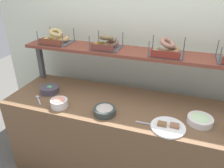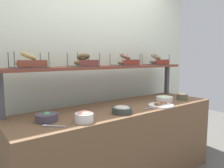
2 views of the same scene
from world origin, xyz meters
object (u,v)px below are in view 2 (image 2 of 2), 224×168
at_px(serving_spoon_by_edge, 50,126).
at_px(bagel_basket_cinnamon_raisin, 83,62).
at_px(bowl_veggie_mix, 47,117).
at_px(serving_plate_white, 161,105).
at_px(bowl_lox_spread, 84,116).
at_px(bowl_hummus, 182,96).
at_px(bagel_basket_sesame, 29,62).
at_px(bowl_tuna_salad, 122,109).
at_px(bagel_basket_poppy, 156,61).
at_px(bowl_scallion_spread, 164,98).
at_px(bagel_basket_everything, 125,61).
at_px(serving_spoon_near_plate, 153,107).

relative_size(serving_spoon_by_edge, bagel_basket_cinnamon_raisin, 0.50).
height_order(bowl_veggie_mix, serving_plate_white, bowl_veggie_mix).
relative_size(bowl_lox_spread, bagel_basket_cinnamon_raisin, 0.54).
xyz_separation_m(bowl_hummus, bagel_basket_sesame, (-1.71, 0.43, 0.43)).
bearing_deg(bowl_tuna_salad, bowl_hummus, 2.00).
distance_m(serving_plate_white, bagel_basket_poppy, 0.81).
xyz_separation_m(bagel_basket_sesame, bagel_basket_cinnamon_raisin, (0.56, -0.00, 0.00)).
height_order(serving_spoon_by_edge, bagel_basket_sesame, bagel_basket_sesame).
distance_m(bowl_lox_spread, bowl_scallion_spread, 1.20).
bearing_deg(bagel_basket_everything, bowl_hummus, -35.48).
distance_m(bowl_tuna_salad, bowl_scallion_spread, 0.78).
bearing_deg(bowl_hummus, bowl_scallion_spread, 160.49).
height_order(bowl_tuna_salad, serving_spoon_near_plate, bowl_tuna_salad).
relative_size(bagel_basket_cinnamon_raisin, bagel_basket_everything, 0.95).
xyz_separation_m(bowl_scallion_spread, bagel_basket_poppy, (0.22, 0.34, 0.44)).
distance_m(bowl_veggie_mix, serving_plate_white, 1.21).
relative_size(bowl_lox_spread, serving_plate_white, 0.56).
relative_size(serving_spoon_near_plate, bagel_basket_everything, 0.61).
bearing_deg(bagel_basket_sesame, bowl_lox_spread, -60.69).
bearing_deg(bagel_basket_everything, bowl_lox_spread, -150.36).
height_order(bowl_lox_spread, bagel_basket_poppy, bagel_basket_poppy).
bearing_deg(bowl_tuna_salad, bagel_basket_sesame, 146.47).
bearing_deg(bagel_basket_everything, bagel_basket_poppy, 0.77).
height_order(bowl_tuna_salad, bagel_basket_cinnamon_raisin, bagel_basket_cinnamon_raisin).
height_order(bowl_lox_spread, bagel_basket_cinnamon_raisin, bagel_basket_cinnamon_raisin).
bearing_deg(serving_plate_white, bagel_basket_sesame, 158.43).
relative_size(bowl_scallion_spread, serving_spoon_near_plate, 1.09).
height_order(serving_spoon_by_edge, bagel_basket_everything, bagel_basket_everything).
relative_size(bowl_veggie_mix, bagel_basket_cinnamon_raisin, 0.65).
distance_m(bowl_hummus, bowl_lox_spread, 1.43).
xyz_separation_m(bowl_veggie_mix, serving_spoon_near_plate, (1.06, -0.21, -0.03)).
xyz_separation_m(serving_spoon_near_plate, bagel_basket_poppy, (0.59, 0.49, 0.47)).
relative_size(bowl_scallion_spread, bagel_basket_poppy, 0.66).
xyz_separation_m(bowl_tuna_salad, serving_spoon_by_edge, (-0.69, 0.02, -0.03)).
distance_m(bowl_scallion_spread, bowl_veggie_mix, 1.43).
height_order(bowl_veggie_mix, bagel_basket_cinnamon_raisin, bagel_basket_cinnamon_raisin).
height_order(serving_plate_white, bagel_basket_cinnamon_raisin, bagel_basket_cinnamon_raisin).
distance_m(serving_plate_white, bagel_basket_everything, 0.68).
bearing_deg(bowl_scallion_spread, bagel_basket_everything, 136.26).
xyz_separation_m(bowl_hummus, bagel_basket_everything, (-0.58, 0.42, 0.43)).
bearing_deg(serving_spoon_near_plate, bagel_basket_poppy, 39.87).
bearing_deg(serving_plate_white, bowl_lox_spread, -179.61).
relative_size(serving_spoon_by_edge, bagel_basket_poppy, 0.47).
bearing_deg(bowl_scallion_spread, bagel_basket_sesame, 166.77).
distance_m(bagel_basket_sesame, bagel_basket_everything, 1.12).
distance_m(serving_spoon_near_plate, bagel_basket_sesame, 1.29).
bearing_deg(bowl_hummus, bagel_basket_cinnamon_raisin, 159.76).
bearing_deg(bowl_lox_spread, bagel_basket_cinnamon_raisin, 60.48).
bearing_deg(bowl_lox_spread, serving_plate_white, 0.39).
bearing_deg(bowl_veggie_mix, bowl_scallion_spread, -2.26).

